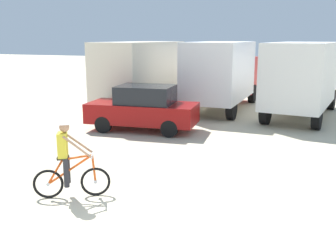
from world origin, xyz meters
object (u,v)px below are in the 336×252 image
at_px(cyclist_orange_shirt, 68,162).
at_px(box_truck_avon_van, 223,72).
at_px(sedan_parked, 143,108).
at_px(box_truck_cream_rv, 146,72).
at_px(box_truck_white_box, 303,76).

bearing_deg(cyclist_orange_shirt, box_truck_avon_van, 87.03).
bearing_deg(sedan_parked, cyclist_orange_shirt, -79.96).
bearing_deg(box_truck_avon_van, sedan_parked, -107.96).
xyz_separation_m(sedan_parked, cyclist_orange_shirt, (1.17, -6.59, -0.04)).
bearing_deg(sedan_parked, box_truck_avon_van, 72.04).
xyz_separation_m(box_truck_cream_rv, sedan_parked, (1.81, -4.26, -0.99)).
height_order(box_truck_cream_rv, sedan_parked, box_truck_cream_rv).
bearing_deg(cyclist_orange_shirt, box_truck_white_box, 69.11).
height_order(box_truck_cream_rv, box_truck_avon_van, same).
height_order(box_truck_cream_rv, box_truck_white_box, same).
relative_size(box_truck_cream_rv, cyclist_orange_shirt, 3.81).
relative_size(box_truck_cream_rv, sedan_parked, 1.59).
bearing_deg(box_truck_white_box, box_truck_cream_rv, -174.37).
bearing_deg(cyclist_orange_shirt, box_truck_cream_rv, 105.33).
distance_m(box_truck_cream_rv, sedan_parked, 4.73).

